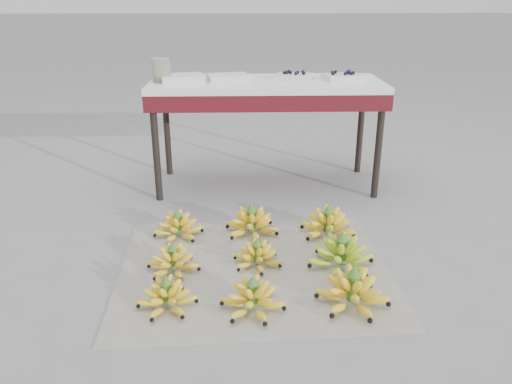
{
  "coord_description": "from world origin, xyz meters",
  "views": [
    {
      "loc": [
        -0.13,
        -2.11,
        1.21
      ],
      "look_at": [
        -0.05,
        0.25,
        0.26
      ],
      "focal_mm": 35.0,
      "sensor_mm": 36.0,
      "label": 1
    }
  ],
  "objects_px": {
    "bunch_front_left": "(167,297)",
    "tray_far_left": "(182,78)",
    "vendor_table": "(266,93)",
    "tray_right": "(294,77)",
    "newspaper_mat": "(254,269)",
    "bunch_back_right": "(328,225)",
    "bunch_mid_left": "(173,261)",
    "bunch_front_right": "(353,291)",
    "glass_jar": "(161,70)",
    "tray_left": "(228,78)",
    "bunch_back_left": "(178,227)",
    "bunch_back_center": "(252,223)",
    "bunch_front_center": "(253,298)",
    "bunch_mid_center": "(257,256)",
    "bunch_mid_right": "(341,255)",
    "tray_far_right": "(343,77)"
  },
  "relations": [
    {
      "from": "bunch_front_left",
      "to": "bunch_front_center",
      "type": "bearing_deg",
      "value": 2.82
    },
    {
      "from": "tray_left",
      "to": "tray_far_right",
      "type": "distance_m",
      "value": 0.72
    },
    {
      "from": "bunch_mid_right",
      "to": "bunch_back_center",
      "type": "height_order",
      "value": "bunch_mid_right"
    },
    {
      "from": "vendor_table",
      "to": "tray_right",
      "type": "bearing_deg",
      "value": 8.68
    },
    {
      "from": "bunch_front_center",
      "to": "tray_right",
      "type": "bearing_deg",
      "value": 89.6
    },
    {
      "from": "bunch_mid_left",
      "to": "vendor_table",
      "type": "height_order",
      "value": "vendor_table"
    },
    {
      "from": "bunch_back_left",
      "to": "bunch_back_center",
      "type": "bearing_deg",
      "value": 9.7
    },
    {
      "from": "glass_jar",
      "to": "bunch_mid_center",
      "type": "bearing_deg",
      "value": -62.22
    },
    {
      "from": "bunch_front_right",
      "to": "vendor_table",
      "type": "height_order",
      "value": "vendor_table"
    },
    {
      "from": "bunch_front_center",
      "to": "bunch_back_center",
      "type": "xyz_separation_m",
      "value": [
        0.01,
        0.69,
        0.0
      ]
    },
    {
      "from": "newspaper_mat",
      "to": "bunch_back_right",
      "type": "xyz_separation_m",
      "value": [
        0.4,
        0.34,
        0.06
      ]
    },
    {
      "from": "bunch_mid_left",
      "to": "bunch_back_left",
      "type": "height_order",
      "value": "bunch_back_left"
    },
    {
      "from": "bunch_mid_center",
      "to": "tray_far_right",
      "type": "height_order",
      "value": "tray_far_right"
    },
    {
      "from": "newspaper_mat",
      "to": "bunch_back_center",
      "type": "xyz_separation_m",
      "value": [
        -0.0,
        0.37,
        0.06
      ]
    },
    {
      "from": "bunch_mid_right",
      "to": "glass_jar",
      "type": "bearing_deg",
      "value": 140.91
    },
    {
      "from": "bunch_back_left",
      "to": "glass_jar",
      "type": "xyz_separation_m",
      "value": [
        -0.15,
        0.73,
        0.71
      ]
    },
    {
      "from": "tray_left",
      "to": "glass_jar",
      "type": "height_order",
      "value": "glass_jar"
    },
    {
      "from": "bunch_front_center",
      "to": "bunch_mid_left",
      "type": "height_order",
      "value": "bunch_front_center"
    },
    {
      "from": "bunch_front_left",
      "to": "bunch_back_right",
      "type": "bearing_deg",
      "value": 47.22
    },
    {
      "from": "tray_far_left",
      "to": "tray_far_right",
      "type": "bearing_deg",
      "value": 0.8
    },
    {
      "from": "bunch_back_right",
      "to": "tray_right",
      "type": "distance_m",
      "value": 1.04
    },
    {
      "from": "bunch_back_left",
      "to": "bunch_back_right",
      "type": "relative_size",
      "value": 0.75
    },
    {
      "from": "vendor_table",
      "to": "bunch_front_right",
      "type": "bearing_deg",
      "value": -78.4
    },
    {
      "from": "bunch_back_left",
      "to": "glass_jar",
      "type": "height_order",
      "value": "glass_jar"
    },
    {
      "from": "bunch_back_left",
      "to": "bunch_front_center",
      "type": "bearing_deg",
      "value": -54.07
    },
    {
      "from": "bunch_back_right",
      "to": "tray_right",
      "type": "bearing_deg",
      "value": 78.09
    },
    {
      "from": "bunch_front_center",
      "to": "tray_right",
      "type": "xyz_separation_m",
      "value": [
        0.3,
        1.46,
        0.66
      ]
    },
    {
      "from": "bunch_back_right",
      "to": "vendor_table",
      "type": "bearing_deg",
      "value": 90.45
    },
    {
      "from": "bunch_mid_center",
      "to": "bunch_mid_left",
      "type": "bearing_deg",
      "value": 172.21
    },
    {
      "from": "bunch_back_left",
      "to": "bunch_mid_left",
      "type": "bearing_deg",
      "value": -80.5
    },
    {
      "from": "bunch_mid_center",
      "to": "glass_jar",
      "type": "distance_m",
      "value": 1.38
    },
    {
      "from": "tray_left",
      "to": "bunch_mid_right",
      "type": "bearing_deg",
      "value": -64.06
    },
    {
      "from": "bunch_mid_left",
      "to": "tray_left",
      "type": "bearing_deg",
      "value": 96.62
    },
    {
      "from": "bunch_back_right",
      "to": "tray_right",
      "type": "height_order",
      "value": "tray_right"
    },
    {
      "from": "newspaper_mat",
      "to": "bunch_mid_right",
      "type": "distance_m",
      "value": 0.41
    },
    {
      "from": "bunch_front_right",
      "to": "glass_jar",
      "type": "xyz_separation_m",
      "value": [
        -0.93,
        1.38,
        0.7
      ]
    },
    {
      "from": "bunch_front_left",
      "to": "glass_jar",
      "type": "relative_size",
      "value": 1.91
    },
    {
      "from": "bunch_front_center",
      "to": "tray_right",
      "type": "height_order",
      "value": "tray_right"
    },
    {
      "from": "bunch_mid_right",
      "to": "tray_left",
      "type": "bearing_deg",
      "value": 125.71
    },
    {
      "from": "newspaper_mat",
      "to": "bunch_front_right",
      "type": "relative_size",
      "value": 3.33
    },
    {
      "from": "bunch_mid_right",
      "to": "vendor_table",
      "type": "height_order",
      "value": "vendor_table"
    },
    {
      "from": "vendor_table",
      "to": "tray_left",
      "type": "xyz_separation_m",
      "value": [
        -0.24,
        -0.0,
        0.1
      ]
    },
    {
      "from": "bunch_mid_left",
      "to": "tray_right",
      "type": "bearing_deg",
      "value": 79.04
    },
    {
      "from": "bunch_front_left",
      "to": "tray_far_left",
      "type": "distance_m",
      "value": 1.54
    },
    {
      "from": "bunch_mid_right",
      "to": "glass_jar",
      "type": "distance_m",
      "value": 1.6
    },
    {
      "from": "bunch_back_right",
      "to": "glass_jar",
      "type": "xyz_separation_m",
      "value": [
        -0.94,
        0.75,
        0.7
      ]
    },
    {
      "from": "bunch_mid_left",
      "to": "tray_right",
      "type": "relative_size",
      "value": 1.21
    },
    {
      "from": "bunch_front_center",
      "to": "bunch_mid_center",
      "type": "distance_m",
      "value": 0.36
    },
    {
      "from": "newspaper_mat",
      "to": "tray_far_left",
      "type": "bearing_deg",
      "value": 110.62
    },
    {
      "from": "bunch_mid_left",
      "to": "vendor_table",
      "type": "relative_size",
      "value": 0.21
    }
  ]
}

